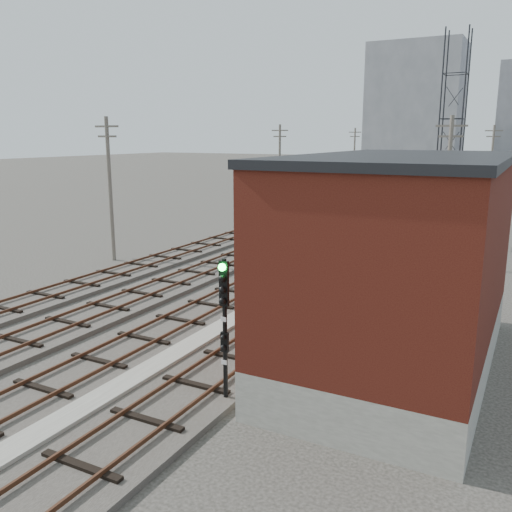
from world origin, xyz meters
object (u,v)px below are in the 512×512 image
Objects in this scene: signal_mast at (224,319)px; car_grey at (277,205)px; site_trailer at (335,195)px; car_red at (279,207)px; switch_stand at (245,251)px; car_silver at (310,198)px.

signal_mast is 1.02× the size of car_grey.
car_red is at bearing -115.19° from site_trailer.
signal_mast is 43.44m from car_grey.
car_silver is (-7.27, 28.95, 0.14)m from switch_stand.
site_trailer is at bearing -93.60° from car_silver.
car_red is (-7.59, 21.27, 0.02)m from switch_stand.
car_grey is (-1.25, -6.17, -0.14)m from car_silver.
site_trailer is 8.11m from car_red.
signal_mast is at bearing -79.04° from switch_stand.
car_red is 0.87× the size of car_grey.
switch_stand is 0.30× the size of car_grey.
signal_mast is 19.25m from switch_stand.
site_trailer reaches higher than car_red.
car_red is 0.81× the size of car_silver.
signal_mast is at bearing -73.91° from site_trailer.
site_trailer is 1.39× the size of car_silver.
car_silver is 1.08× the size of car_grey.
site_trailer is at bearing 82.16° from switch_stand.
car_grey is at bearing 94.49° from switch_stand.
car_grey is (-4.42, -5.77, -0.74)m from site_trailer.
switch_stand is 24.32m from car_grey.
signal_mast reaches higher than car_red.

